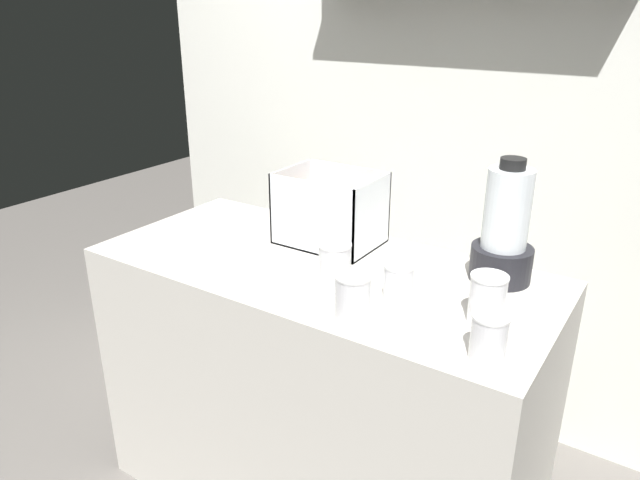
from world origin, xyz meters
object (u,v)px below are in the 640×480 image
object	(u,v)px
juice_cup_orange_far_left	(335,269)
juice_cup_carrot_middle	(398,287)
blender_pitcher	(504,233)
juice_cup_carrot_left	(353,300)
juice_cup_beet_right	(487,302)
juice_cup_beet_far_right	(489,339)
carrot_display_bin	(329,220)

from	to	relation	value
juice_cup_orange_far_left	juice_cup_carrot_middle	xyz separation A→B (m)	(0.19, 0.01, -0.01)
blender_pitcher	juice_cup_carrot_left	bearing A→B (deg)	-118.04
juice_cup_beet_right	juice_cup_beet_far_right	xyz separation A→B (m)	(0.06, -0.15, -0.01)
juice_cup_carrot_left	juice_cup_beet_far_right	size ratio (longest dim) A/B	1.12
carrot_display_bin	blender_pitcher	size ratio (longest dim) A/B	0.89
juice_cup_carrot_middle	juice_cup_carrot_left	bearing A→B (deg)	-114.61
juice_cup_carrot_left	juice_cup_beet_right	bearing A→B (deg)	30.92
juice_cup_carrot_left	juice_cup_carrot_middle	distance (m)	0.14
blender_pitcher	juice_cup_beet_far_right	xyz separation A→B (m)	(0.11, -0.42, -0.09)
juice_cup_orange_far_left	juice_cup_carrot_middle	world-z (taller)	juice_cup_orange_far_left
juice_cup_carrot_left	juice_cup_carrot_middle	size ratio (longest dim) A/B	1.05
blender_pitcher	juice_cup_orange_far_left	distance (m)	0.48
juice_cup_carrot_middle	juice_cup_beet_far_right	xyz separation A→B (m)	(0.28, -0.11, -0.00)
juice_cup_beet_right	juice_cup_carrot_left	bearing A→B (deg)	-149.08
carrot_display_bin	juice_cup_beet_far_right	distance (m)	0.77
juice_cup_orange_far_left	juice_cup_beet_right	bearing A→B (deg)	6.47
blender_pitcher	juice_cup_carrot_left	distance (m)	0.50
juice_cup_carrot_middle	juice_cup_beet_right	size ratio (longest dim) A/B	0.90
blender_pitcher	juice_cup_beet_right	bearing A→B (deg)	-79.23
carrot_display_bin	juice_cup_beet_far_right	bearing A→B (deg)	-30.11
carrot_display_bin	juice_cup_carrot_middle	distance (m)	0.47
juice_cup_carrot_left	juice_cup_beet_far_right	world-z (taller)	juice_cup_carrot_left
juice_cup_beet_right	juice_cup_carrot_middle	bearing A→B (deg)	-170.23
juice_cup_orange_far_left	juice_cup_beet_far_right	world-z (taller)	juice_cup_orange_far_left
juice_cup_orange_far_left	juice_cup_carrot_left	world-z (taller)	juice_cup_orange_far_left
juice_cup_orange_far_left	blender_pitcher	bearing A→B (deg)	40.88
blender_pitcher	juice_cup_carrot_left	size ratio (longest dim) A/B	2.91
blender_pitcher	juice_cup_beet_right	world-z (taller)	blender_pitcher
carrot_display_bin	juice_cup_beet_right	xyz separation A→B (m)	(0.61, -0.23, -0.02)
blender_pitcher	juice_cup_beet_far_right	size ratio (longest dim) A/B	3.26
juice_cup_carrot_left	blender_pitcher	bearing A→B (deg)	61.96
juice_cup_beet_right	carrot_display_bin	bearing A→B (deg)	159.04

